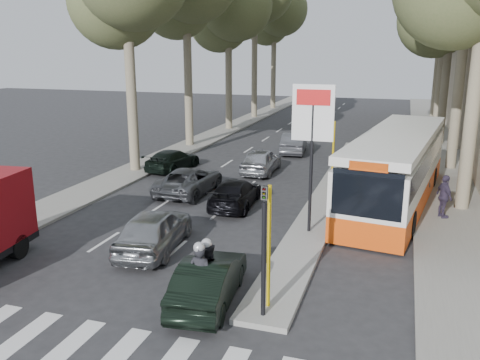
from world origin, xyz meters
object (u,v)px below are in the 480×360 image
at_px(dark_hatchback, 209,280).
at_px(city_bus, 397,167).
at_px(motorcycle, 204,276).
at_px(silver_hatchback, 154,230).

height_order(dark_hatchback, city_bus, city_bus).
bearing_deg(motorcycle, silver_hatchback, 138.70).
bearing_deg(dark_hatchback, city_bus, -119.15).
height_order(dark_hatchback, motorcycle, motorcycle).
relative_size(city_bus, motorcycle, 5.55).
distance_m(dark_hatchback, city_bus, 12.06).
bearing_deg(silver_hatchback, dark_hatchback, 130.19).
bearing_deg(city_bus, motorcycle, -104.44).
bearing_deg(city_bus, silver_hatchback, -125.72).
bearing_deg(silver_hatchback, city_bus, -140.86).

